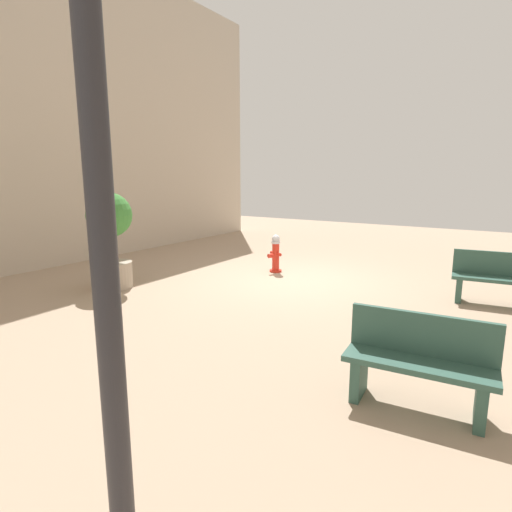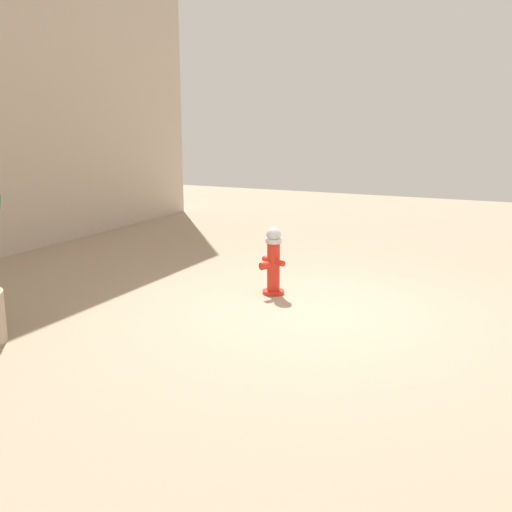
# 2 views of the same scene
# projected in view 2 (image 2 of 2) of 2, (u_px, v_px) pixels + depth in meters

# --- Properties ---
(ground_plane) EXTENTS (23.40, 23.40, 0.00)m
(ground_plane) POSITION_uv_depth(u_px,v_px,m) (311.00, 312.00, 7.31)
(ground_plane) COLOR tan
(fire_hydrant) EXTENTS (0.39, 0.36, 0.91)m
(fire_hydrant) POSITION_uv_depth(u_px,v_px,m) (273.00, 261.00, 7.95)
(fire_hydrant) COLOR red
(fire_hydrant) RESTS_ON ground_plane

